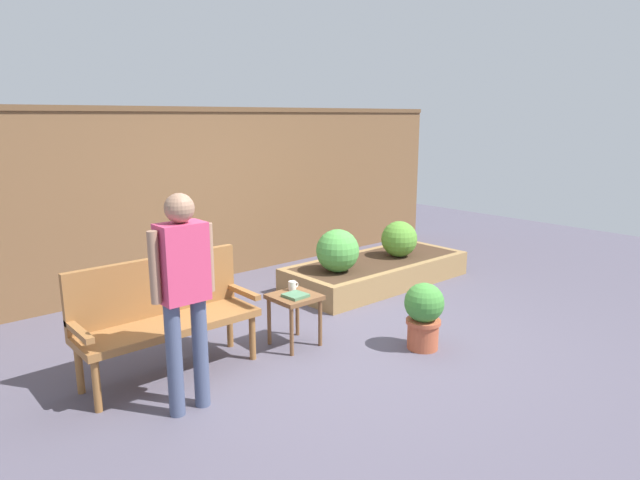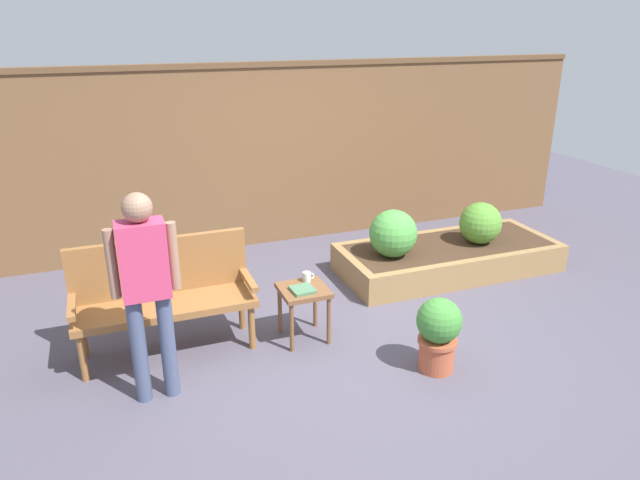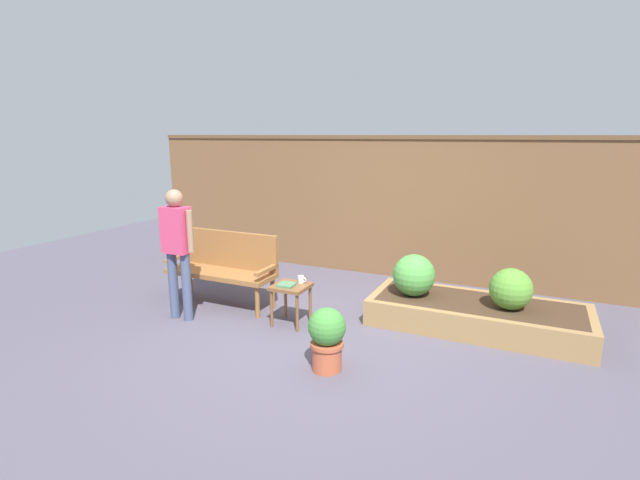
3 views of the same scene
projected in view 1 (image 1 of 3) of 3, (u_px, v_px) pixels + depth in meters
The scene contains 11 objects.
ground_plane at pixel (341, 340), 5.17m from camera, with size 14.00×14.00×0.00m, color #514C5B.
fence_back at pixel (198, 195), 6.84m from camera, with size 8.40×0.14×2.16m.
garden_bench at pixel (163, 308), 4.44m from camera, with size 1.44×0.48×0.94m.
side_table at pixel (294, 304), 4.99m from camera, with size 0.40×0.40×0.48m.
cup_on_table at pixel (293, 286), 5.09m from camera, with size 0.11×0.07×0.09m.
book_on_table at pixel (295, 295), 4.91m from camera, with size 0.18×0.19×0.03m, color #4C7A56.
potted_boxwood at pixel (424, 313), 4.93m from camera, with size 0.35×0.35×0.61m.
raised_planter_bed at pixel (377, 272), 6.91m from camera, with size 2.40×1.00×0.30m.
shrub_near_bench at pixel (338, 251), 6.31m from camera, with size 0.49×0.49×0.49m.
shrub_far_corner at pixel (399, 239), 7.00m from camera, with size 0.45×0.45×0.45m.
person_by_bench at pixel (184, 285), 3.75m from camera, with size 0.47×0.20×1.56m.
Camera 1 is at (-3.34, -3.51, 2.05)m, focal length 31.04 mm.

